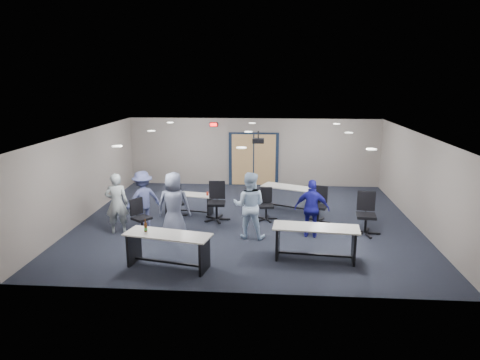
# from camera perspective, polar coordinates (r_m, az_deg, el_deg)

# --- Properties ---
(floor) EXTENTS (10.00, 10.00, 0.00)m
(floor) POSITION_cam_1_polar(r_m,az_deg,el_deg) (13.15, 0.96, -5.45)
(floor) COLOR black
(floor) RESTS_ON ground
(back_wall) EXTENTS (10.00, 0.04, 2.70)m
(back_wall) POSITION_cam_1_polar(r_m,az_deg,el_deg) (17.18, 1.84, 3.73)
(back_wall) COLOR gray
(back_wall) RESTS_ON floor
(front_wall) EXTENTS (10.00, 0.04, 2.70)m
(front_wall) POSITION_cam_1_polar(r_m,az_deg,el_deg) (8.46, -0.77, -6.72)
(front_wall) COLOR gray
(front_wall) RESTS_ON floor
(left_wall) EXTENTS (0.04, 9.00, 2.70)m
(left_wall) POSITION_cam_1_polar(r_m,az_deg,el_deg) (13.97, -19.96, 0.61)
(left_wall) COLOR gray
(left_wall) RESTS_ON floor
(right_wall) EXTENTS (0.04, 9.00, 2.70)m
(right_wall) POSITION_cam_1_polar(r_m,az_deg,el_deg) (13.46, 22.76, -0.10)
(right_wall) COLOR gray
(right_wall) RESTS_ON floor
(ceiling) EXTENTS (10.00, 9.00, 0.04)m
(ceiling) POSITION_cam_1_polar(r_m,az_deg,el_deg) (12.53, 1.01, 6.30)
(ceiling) COLOR white
(ceiling) RESTS_ON back_wall
(double_door) EXTENTS (2.00, 0.07, 2.20)m
(double_door) POSITION_cam_1_polar(r_m,az_deg,el_deg) (17.19, 1.83, 2.72)
(double_door) COLOR black
(double_door) RESTS_ON back_wall
(exit_sign) EXTENTS (0.32, 0.07, 0.18)m
(exit_sign) POSITION_cam_1_polar(r_m,az_deg,el_deg) (17.11, -3.55, 7.39)
(exit_sign) COLOR black
(exit_sign) RESTS_ON back_wall
(ceiling_projector) EXTENTS (0.35, 0.32, 0.37)m
(ceiling_projector) POSITION_cam_1_polar(r_m,az_deg,el_deg) (13.05, 2.45, 5.27)
(ceiling_projector) COLOR black
(ceiling_projector) RESTS_ON ceiling
(ceiling_can_lights) EXTENTS (6.24, 5.74, 0.02)m
(ceiling_can_lights) POSITION_cam_1_polar(r_m,az_deg,el_deg) (12.78, 1.07, 6.31)
(ceiling_can_lights) COLOR white
(ceiling_can_lights) RESTS_ON ceiling
(table_front_left) EXTENTS (2.09, 1.06, 1.11)m
(table_front_left) POSITION_cam_1_polar(r_m,az_deg,el_deg) (10.04, -9.61, -8.42)
(table_front_left) COLOR #B3B1A9
(table_front_left) RESTS_ON floor
(table_front_right) EXTENTS (2.08, 0.86, 0.82)m
(table_front_right) POSITION_cam_1_polar(r_m,az_deg,el_deg) (10.46, 10.03, -7.50)
(table_front_right) COLOR #B3B1A9
(table_front_right) RESTS_ON floor
(table_back_left) EXTENTS (1.68, 0.84, 0.76)m
(table_back_left) POSITION_cam_1_polar(r_m,az_deg,el_deg) (13.81, -6.77, -2.66)
(table_back_left) COLOR #B3B1A9
(table_back_left) RESTS_ON floor
(table_back_right) EXTENTS (2.04, 1.37, 0.79)m
(table_back_right) POSITION_cam_1_polar(r_m,az_deg,el_deg) (14.13, 6.82, -1.91)
(table_back_right) COLOR #B3B1A9
(table_back_right) RESTS_ON floor
(chair_back_a) EXTENTS (0.82, 0.82, 0.99)m
(chair_back_a) POSITION_cam_1_polar(r_m,az_deg,el_deg) (13.48, -8.53, -2.91)
(chair_back_a) COLOR black
(chair_back_a) RESTS_ON floor
(chair_back_b) EXTENTS (0.78, 0.78, 1.19)m
(chair_back_b) POSITION_cam_1_polar(r_m,az_deg,el_deg) (13.02, -3.15, -2.92)
(chair_back_b) COLOR black
(chair_back_b) RESTS_ON floor
(chair_back_c) EXTENTS (0.71, 0.71, 0.99)m
(chair_back_c) POSITION_cam_1_polar(r_m,az_deg,el_deg) (13.10, 3.51, -3.28)
(chair_back_c) COLOR black
(chair_back_c) RESTS_ON floor
(chair_back_d) EXTENTS (0.85, 0.85, 1.10)m
(chair_back_d) POSITION_cam_1_polar(r_m,az_deg,el_deg) (13.05, 10.40, -3.31)
(chair_back_d) COLOR black
(chair_back_d) RESTS_ON floor
(chair_loose_left) EXTENTS (0.87, 0.87, 0.99)m
(chair_loose_left) POSITION_cam_1_polar(r_m,az_deg,el_deg) (12.25, -13.00, -4.81)
(chair_loose_left) COLOR black
(chair_loose_left) RESTS_ON floor
(chair_loose_right) EXTENTS (0.82, 0.82, 1.18)m
(chair_loose_right) POSITION_cam_1_polar(r_m,az_deg,el_deg) (12.37, 16.48, -4.38)
(chair_loose_right) COLOR black
(chair_loose_right) RESTS_ON floor
(person_gray) EXTENTS (0.70, 0.54, 1.72)m
(person_gray) POSITION_cam_1_polar(r_m,az_deg,el_deg) (12.39, -16.11, -3.02)
(person_gray) COLOR #9EAAAD
(person_gray) RESTS_ON floor
(person_plaid) EXTENTS (0.91, 0.60, 1.83)m
(person_plaid) POSITION_cam_1_polar(r_m,az_deg,el_deg) (11.67, -8.81, -3.38)
(person_plaid) COLOR slate
(person_plaid) RESTS_ON floor
(person_lightblue) EXTENTS (0.95, 0.78, 1.83)m
(person_lightblue) POSITION_cam_1_polar(r_m,az_deg,el_deg) (11.55, 1.25, -3.40)
(person_lightblue) COLOR #BCD8F9
(person_lightblue) RESTS_ON floor
(person_navy) EXTENTS (0.99, 0.52, 1.60)m
(person_navy) POSITION_cam_1_polar(r_m,az_deg,el_deg) (11.82, 9.57, -3.77)
(person_navy) COLOR navy
(person_navy) RESTS_ON floor
(person_back) EXTENTS (1.21, 1.16, 1.65)m
(person_back) POSITION_cam_1_polar(r_m,az_deg,el_deg) (12.78, -12.81, -2.48)
(person_back) COLOR #474E81
(person_back) RESTS_ON floor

